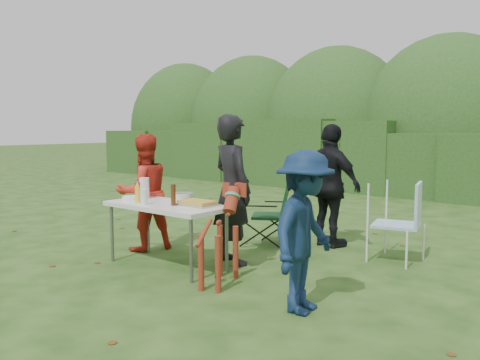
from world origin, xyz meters
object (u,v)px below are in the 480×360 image
Objects in this scene: child at (305,232)px; lawn_chair at (396,221)px; folding_table at (167,208)px; person_black_puffy at (331,186)px; mustard_bottle at (138,194)px; paper_towel_roll at (144,188)px; ketchup_bottle at (138,192)px; dog at (219,238)px; camping_chair at (271,212)px; person_cook at (232,190)px; person_red_jacket at (144,192)px; beer_bottle at (173,195)px.

child reaches higher than lawn_chair.
person_black_puffy is (0.97, 2.09, 0.15)m from folding_table.
lawn_chair is 3.12m from mustard_bottle.
ketchup_bottle is at bearing -62.76° from paper_towel_roll.
person_black_puffy is 2.24m from dog.
dog is 5.17× the size of mustard_bottle.
person_cook is at bearing 69.54° from camping_chair.
camping_chair is (-1.76, 1.89, -0.26)m from child.
person_black_puffy is at bearing 150.08° from person_red_jacket.
person_red_jacket reaches higher than paper_towel_roll.
person_cook is 1.24× the size of child.
folding_table is 0.39m from mustard_bottle.
folding_table is at bearing 8.38° from ketchup_bottle.
ketchup_bottle is 0.85× the size of paper_towel_roll.
person_red_jacket is 6.97× the size of ketchup_bottle.
lawn_chair is (1.04, 2.05, -0.00)m from dog.
camping_chair is 3.79× the size of beer_bottle.
paper_towel_roll reaches higher than lawn_chair.
dog is 3.98× the size of paper_towel_roll.
person_red_jacket is at bearing 141.53° from paper_towel_roll.
beer_bottle is (-1.81, -1.97, 0.37)m from lawn_chair.
person_cook is 8.07× the size of ketchup_bottle.
lawn_chair is (1.97, 1.93, -0.20)m from folding_table.
paper_towel_roll is (-1.02, -0.49, -0.02)m from person_cook.
person_black_puffy reaches higher than person_red_jacket.
lawn_chair is 3.14m from ketchup_bottle.
beer_bottle is at bearing 14.03° from mustard_bottle.
dog is (-1.10, 0.10, -0.23)m from child.
lawn_chair is 2.70m from beer_bottle.
person_red_jacket is at bearing 57.23° from person_black_puffy.
person_black_puffy is 0.90m from camping_chair.
paper_towel_roll is at bearing 167.70° from beer_bottle.
mustard_bottle is 0.15m from ketchup_bottle.
person_cook reaches higher than mustard_bottle.
person_black_puffy is 8.35× the size of mustard_bottle.
dog reaches higher than folding_table.
mustard_bottle is at bearing -165.97° from beer_bottle.
lawn_chair is 3.77× the size of paper_towel_roll.
person_red_jacket reaches higher than mustard_bottle.
ketchup_bottle is at bearing 140.11° from mustard_bottle.
lawn_chair is (1.00, -0.16, -0.34)m from person_black_puffy.
lawn_chair is 4.90× the size of mustard_bottle.
person_cook is 1.13m from paper_towel_roll.
child reaches higher than dog.
paper_towel_roll is at bearing 67.72° from person_red_jacket.
person_black_puffy is 6.42× the size of paper_towel_roll.
lawn_chair reaches higher than folding_table.
person_cook is 1.72× the size of dog.
child is 2.59m from paper_towel_roll.
dog is at bearing 102.26° from person_black_puffy.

